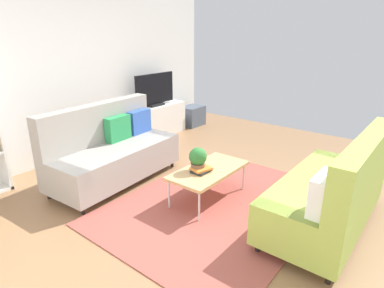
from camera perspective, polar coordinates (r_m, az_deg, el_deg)
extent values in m
plane|color=#936B47|center=(4.22, 2.78, -10.02)|extent=(7.68, 7.68, 0.00)
cube|color=white|center=(5.80, -20.52, 12.05)|extent=(6.40, 0.12, 2.90)
cube|color=#9E4C42|center=(4.15, 4.74, -10.57)|extent=(2.90, 2.20, 0.01)
cube|color=gray|center=(4.74, -13.35, -2.83)|extent=(1.96, 0.98, 0.44)
cube|color=gray|center=(4.82, -16.40, 3.53)|extent=(1.91, 0.34, 0.56)
cube|color=gray|center=(5.27, -6.69, 1.11)|extent=(0.26, 0.85, 0.22)
cube|color=gray|center=(4.23, -21.92, -4.93)|extent=(0.26, 0.85, 0.22)
cylinder|color=black|center=(5.21, -3.55, -3.46)|extent=(0.05, 0.05, 0.10)
cylinder|color=black|center=(4.13, -18.76, -11.04)|extent=(0.05, 0.05, 0.10)
cylinder|color=black|center=(5.63, -9.03, -1.90)|extent=(0.05, 0.05, 0.10)
cylinder|color=black|center=(4.65, -23.94, -8.22)|extent=(0.05, 0.05, 0.10)
cube|color=#3359B2|center=(5.15, -9.31, 3.92)|extent=(0.41, 0.17, 0.36)
cube|color=#288C4C|center=(4.85, -12.94, 2.71)|extent=(0.41, 0.17, 0.36)
cube|color=#A3BC4C|center=(3.88, 22.34, -9.06)|extent=(1.90, 0.84, 0.44)
cube|color=#A3BC4C|center=(3.62, 28.16, -3.25)|extent=(1.90, 0.20, 0.56)
cube|color=#A3BC4C|center=(3.11, 17.86, -13.55)|extent=(0.20, 0.84, 0.22)
cube|color=#A3BC4C|center=(4.59, 25.64, -3.57)|extent=(0.20, 0.84, 0.22)
cylinder|color=black|center=(3.41, 11.49, -17.44)|extent=(0.05, 0.05, 0.10)
cylinder|color=black|center=(4.83, 21.14, -6.77)|extent=(0.05, 0.05, 0.10)
cylinder|color=black|center=(3.24, 22.95, -21.00)|extent=(0.05, 0.05, 0.10)
cylinder|color=black|center=(4.71, 29.04, -8.66)|extent=(0.05, 0.05, 0.10)
cube|color=white|center=(3.09, 22.08, -8.13)|extent=(0.40, 0.14, 0.36)
cube|color=tan|center=(4.10, 2.97, -4.67)|extent=(1.10, 0.56, 0.04)
cylinder|color=silver|center=(3.98, -4.08, -8.89)|extent=(0.02, 0.02, 0.38)
cylinder|color=silver|center=(4.68, 4.21, -4.34)|extent=(0.02, 0.02, 0.38)
cylinder|color=silver|center=(3.72, 1.26, -11.00)|extent=(0.02, 0.02, 0.38)
cylinder|color=silver|center=(4.47, 9.10, -5.78)|extent=(0.02, 0.02, 0.38)
cube|color=silver|center=(6.70, -6.49, 4.11)|extent=(1.40, 0.44, 0.64)
cube|color=black|center=(6.60, -6.48, 6.93)|extent=(0.36, 0.20, 0.04)
cube|color=black|center=(6.54, -6.58, 9.66)|extent=(1.00, 0.05, 0.60)
cube|color=#4C5666|center=(7.45, 0.06, 5.01)|extent=(0.52, 0.40, 0.44)
cylinder|color=brown|center=(4.02, 1.03, -4.05)|extent=(0.18, 0.18, 0.10)
sphere|color=#2D7233|center=(3.97, 1.05, -2.20)|extent=(0.22, 0.22, 0.22)
cube|color=#262626|center=(4.01, 1.65, -4.71)|extent=(0.24, 0.19, 0.03)
cube|color=orange|center=(4.00, 1.65, -4.35)|extent=(0.28, 0.24, 0.02)
cylinder|color=#4C72B2|center=(6.25, -10.72, 6.66)|extent=(0.09, 0.09, 0.18)
cylinder|color=#3359B2|center=(6.29, -9.12, 6.85)|extent=(0.06, 0.06, 0.19)
cylinder|color=orange|center=(6.36, -8.41, 7.04)|extent=(0.05, 0.05, 0.19)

